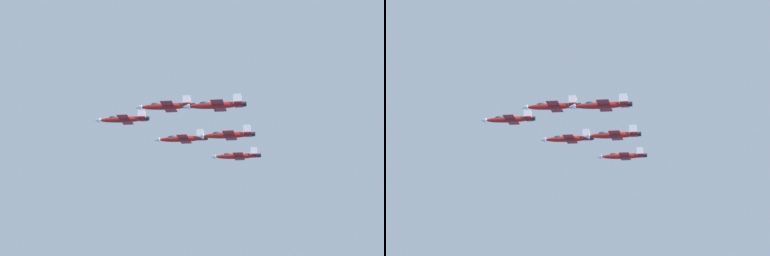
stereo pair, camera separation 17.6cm
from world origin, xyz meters
The scene contains 6 objects.
jet_lead centered at (-9.12, 29.55, 97.22)m, with size 14.82×9.49×3.17m.
jet_left_wingman centered at (1.00, 14.16, 96.49)m, with size 15.15×9.72×3.24m.
jet_right_wingman centered at (7.70, 37.05, 94.45)m, with size 15.02×9.65×3.22m.
jet_left_outer centered at (11.11, -1.24, 92.33)m, with size 14.85×9.53×3.18m.
jet_right_outer centered at (24.52, 44.56, 91.93)m, with size 14.53×9.30×3.10m.
jet_slot_rear centered at (17.82, 21.66, 91.63)m, with size 14.99×9.65×3.22m.
Camera 2 is at (-18.28, -183.78, 33.58)m, focal length 77.66 mm.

